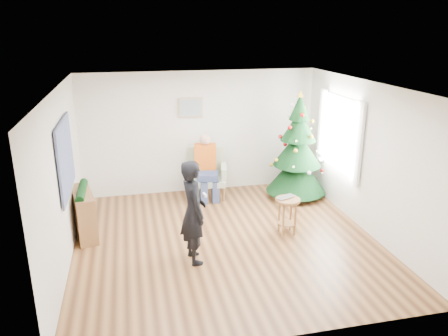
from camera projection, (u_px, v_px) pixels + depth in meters
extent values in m
plane|color=brown|center=(226.00, 241.00, 7.40)|extent=(5.00, 5.00, 0.00)
plane|color=white|center=(226.00, 86.00, 6.59)|extent=(5.00, 5.00, 0.00)
plane|color=silver|center=(200.00, 132.00, 9.32)|extent=(5.00, 0.00, 5.00)
plane|color=silver|center=(278.00, 239.00, 4.68)|extent=(5.00, 0.00, 5.00)
plane|color=silver|center=(62.00, 179.00, 6.48)|extent=(0.00, 5.00, 5.00)
plane|color=silver|center=(367.00, 158.00, 7.52)|extent=(0.00, 5.00, 5.00)
cube|color=white|center=(340.00, 134.00, 8.38)|extent=(0.04, 1.30, 1.40)
cube|color=white|center=(358.00, 143.00, 7.67)|extent=(0.05, 0.25, 1.50)
cube|color=white|center=(322.00, 125.00, 9.07)|extent=(0.05, 0.25, 1.50)
cylinder|color=#3F2816|center=(295.00, 190.00, 9.30)|extent=(0.10, 0.10, 0.29)
cone|color=black|center=(296.00, 173.00, 9.18)|extent=(1.25, 1.25, 0.82)
cone|color=black|center=(298.00, 148.00, 9.02)|extent=(1.00, 1.00, 0.72)
cone|color=black|center=(299.00, 126.00, 8.87)|extent=(0.73, 0.73, 0.62)
cone|color=black|center=(300.00, 107.00, 8.75)|extent=(0.42, 0.42, 0.53)
cone|color=gold|center=(301.00, 93.00, 8.66)|extent=(0.13, 0.13, 0.13)
cylinder|color=brown|center=(288.00, 200.00, 7.48)|extent=(0.43, 0.43, 0.04)
cylinder|color=brown|center=(287.00, 223.00, 7.62)|extent=(0.32, 0.32, 0.02)
imported|color=silver|center=(288.00, 198.00, 7.47)|extent=(0.42, 0.36, 0.03)
cube|color=#93A484|center=(207.00, 180.00, 9.15)|extent=(0.87, 0.83, 0.12)
cube|color=#93A484|center=(207.00, 160.00, 9.35)|extent=(0.76, 0.27, 0.60)
cube|color=#93A484|center=(190.00, 173.00, 9.08)|extent=(0.21, 0.60, 0.30)
cube|color=#93A484|center=(224.00, 173.00, 9.11)|extent=(0.21, 0.60, 0.30)
cube|color=navy|center=(208.00, 175.00, 9.03)|extent=(0.51, 0.52, 0.14)
cube|color=#C85612|center=(205.00, 157.00, 9.14)|extent=(0.49, 0.32, 0.55)
sphere|color=tan|center=(205.00, 140.00, 9.00)|extent=(0.24, 0.24, 0.24)
imported|color=black|center=(193.00, 212.00, 6.55)|extent=(0.47, 0.64, 1.62)
cube|color=white|center=(205.00, 195.00, 6.47)|extent=(0.05, 0.13, 0.04)
cube|color=brown|center=(84.00, 214.00, 7.49)|extent=(0.49, 1.04, 0.80)
cylinder|color=black|center=(82.00, 191.00, 7.36)|extent=(0.14, 0.90, 0.14)
cube|color=black|center=(66.00, 157.00, 6.69)|extent=(0.03, 1.50, 1.15)
cube|color=tan|center=(190.00, 107.00, 9.08)|extent=(0.52, 0.03, 0.42)
cube|color=gray|center=(191.00, 108.00, 9.05)|extent=(0.44, 0.02, 0.34)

